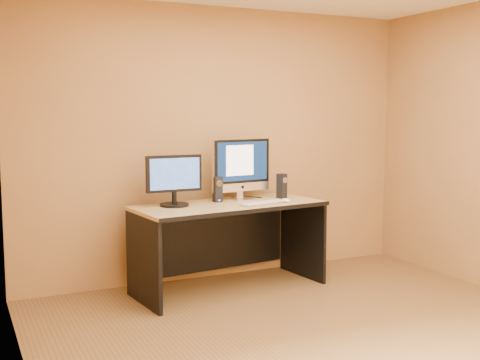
# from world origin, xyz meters

# --- Properties ---
(floor) EXTENTS (4.00, 4.00, 0.00)m
(floor) POSITION_xyz_m (0.00, 0.00, 0.00)
(floor) COLOR brown
(floor) RESTS_ON ground
(walls) EXTENTS (4.00, 4.00, 2.60)m
(walls) POSITION_xyz_m (0.00, 0.00, 1.30)
(walls) COLOR #9F7340
(walls) RESTS_ON ground
(desk) EXTENTS (1.77, 0.93, 0.79)m
(desk) POSITION_xyz_m (-0.13, 1.51, 0.39)
(desk) COLOR tan
(desk) RESTS_ON ground
(imac) EXTENTS (0.63, 0.30, 0.58)m
(imac) POSITION_xyz_m (0.08, 1.68, 1.08)
(imac) COLOR silver
(imac) RESTS_ON desk
(second_monitor) EXTENTS (0.51, 0.26, 0.45)m
(second_monitor) POSITION_xyz_m (-0.62, 1.60, 1.01)
(second_monitor) COLOR black
(second_monitor) RESTS_ON desk
(speaker_left) EXTENTS (0.07, 0.08, 0.23)m
(speaker_left) POSITION_xyz_m (-0.18, 1.66, 0.90)
(speaker_left) COLOR black
(speaker_left) RESTS_ON desk
(speaker_right) EXTENTS (0.09, 0.10, 0.23)m
(speaker_right) POSITION_xyz_m (0.47, 1.62, 0.90)
(speaker_right) COLOR black
(speaker_right) RESTS_ON desk
(keyboard) EXTENTS (0.47, 0.24, 0.02)m
(keyboard) POSITION_xyz_m (0.13, 1.37, 0.80)
(keyboard) COLOR silver
(keyboard) RESTS_ON desk
(mouse) EXTENTS (0.07, 0.11, 0.04)m
(mouse) POSITION_xyz_m (0.37, 1.37, 0.81)
(mouse) COLOR white
(mouse) RESTS_ON desk
(cable_a) EXTENTS (0.12, 0.21, 0.01)m
(cable_a) POSITION_xyz_m (0.23, 1.79, 0.79)
(cable_a) COLOR black
(cable_a) RESTS_ON desk
(cable_b) EXTENTS (0.09, 0.18, 0.01)m
(cable_b) POSITION_xyz_m (0.04, 1.82, 0.79)
(cable_b) COLOR black
(cable_b) RESTS_ON desk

